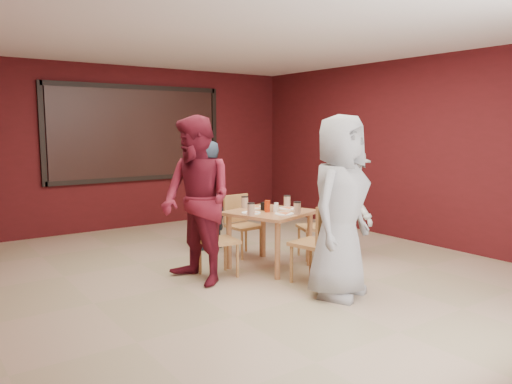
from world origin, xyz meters
TOP-DOWN VIEW (x-y plane):
  - floor at (0.00, 0.00)m, footprint 7.00×7.00m
  - window_blinds at (0.00, 3.45)m, footprint 3.00×0.02m
  - dining_table at (0.32, 0.02)m, footprint 1.15×1.15m
  - chair_front at (0.35, -0.85)m, footprint 0.52×0.52m
  - chair_back at (0.36, 0.75)m, footprint 0.43×0.43m
  - chair_left at (-0.47, 0.09)m, footprint 0.46×0.46m
  - chair_right at (1.15, 0.00)m, footprint 0.53×0.53m
  - diner_front at (0.25, -1.24)m, footprint 1.08×0.89m
  - diner_back at (0.17, 1.30)m, footprint 0.59×0.40m
  - diner_left at (-0.73, -0.00)m, footprint 0.83×1.00m
  - diner_right at (1.61, -0.08)m, footprint 0.77×1.07m

SIDE VIEW (x-z plane):
  - floor at x=0.00m, z-range 0.00..0.00m
  - chair_back at x=0.36m, z-range 0.05..0.88m
  - chair_right at x=1.15m, z-range 0.06..0.91m
  - chair_left at x=-0.47m, z-range 0.06..0.91m
  - chair_front at x=0.35m, z-range 0.06..0.97m
  - dining_table at x=0.32m, z-range 0.20..1.07m
  - diner_right at x=1.61m, z-range 0.00..1.49m
  - diner_back at x=0.17m, z-range 0.00..1.56m
  - diner_front at x=0.25m, z-range 0.00..1.89m
  - diner_left at x=-0.73m, z-range 0.00..1.89m
  - window_blinds at x=0.00m, z-range 0.90..2.40m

